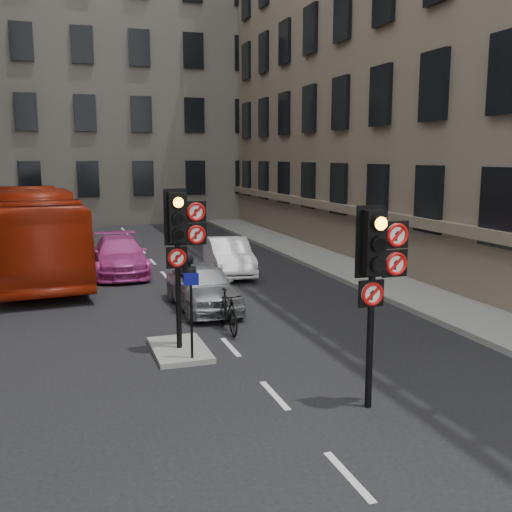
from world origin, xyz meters
TOP-DOWN VIEW (x-y plane):
  - ground at (0.00, 0.00)m, footprint 120.00×120.00m
  - pavement_right at (7.20, 12.00)m, footprint 3.00×50.00m
  - centre_island at (-1.20, 5.00)m, footprint 1.20×2.00m
  - building_far at (0.00, 38.00)m, footprint 30.00×14.00m
  - signal_near at (1.49, 0.99)m, footprint 0.91×0.40m
  - signal_far at (-1.11, 4.99)m, footprint 0.91×0.40m
  - car_silver at (0.21, 8.70)m, footprint 1.70×4.03m
  - car_white at (2.35, 13.47)m, footprint 1.84×4.22m
  - car_pink at (-1.55, 14.83)m, footprint 2.05×4.81m
  - bus_red at (-4.50, 15.66)m, footprint 3.62×11.66m
  - motorcycle at (0.29, 6.28)m, footprint 0.51×1.76m
  - motorcyclist at (-0.26, 8.34)m, footprint 0.73×0.63m
  - info_sign at (-1.08, 4.18)m, footprint 0.32×0.13m

SIDE VIEW (x-z plane):
  - ground at x=0.00m, z-range 0.00..0.00m
  - centre_island at x=-1.20m, z-range 0.00..0.12m
  - pavement_right at x=7.20m, z-range 0.00..0.16m
  - motorcycle at x=0.29m, z-range 0.00..1.05m
  - car_white at x=2.35m, z-range 0.00..1.35m
  - car_silver at x=0.21m, z-range 0.00..1.36m
  - car_pink at x=-1.55m, z-range 0.00..1.38m
  - motorcyclist at x=-0.26m, z-range 0.00..1.70m
  - info_sign at x=-1.08m, z-range 0.39..2.25m
  - bus_red at x=-4.50m, z-range 0.00..3.20m
  - signal_near at x=1.49m, z-range 0.79..4.37m
  - signal_far at x=-1.11m, z-range 0.91..4.49m
  - building_far at x=0.00m, z-range 0.00..20.00m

